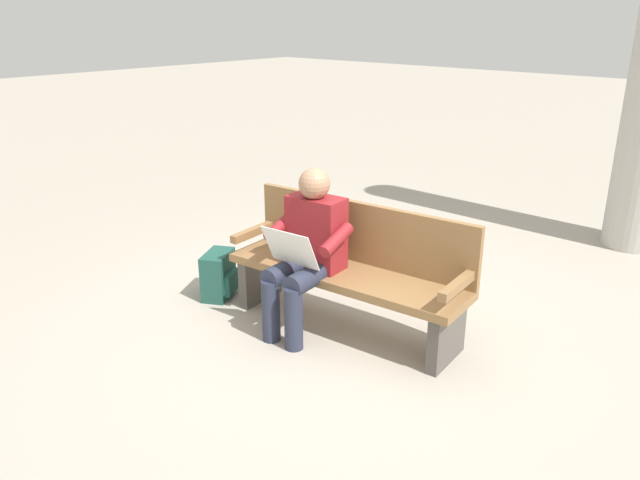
# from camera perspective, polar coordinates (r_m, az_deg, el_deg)

# --- Properties ---
(ground_plane) EXTENTS (40.00, 40.00, 0.00)m
(ground_plane) POSITION_cam_1_polar(r_m,az_deg,el_deg) (4.58, 2.25, -8.04)
(ground_plane) COLOR #A89E8E
(bench_near) EXTENTS (1.84, 0.65, 0.90)m
(bench_near) POSITION_cam_1_polar(r_m,az_deg,el_deg) (4.44, 2.84, -2.46)
(bench_near) COLOR olive
(bench_near) RESTS_ON ground
(person_seated) EXTENTS (0.60, 0.60, 1.18)m
(person_seated) POSITION_cam_1_polar(r_m,az_deg,el_deg) (4.31, -1.23, -0.71)
(person_seated) COLOR maroon
(person_seated) RESTS_ON ground
(backpack) EXTENTS (0.33, 0.38, 0.37)m
(backpack) POSITION_cam_1_polar(r_m,az_deg,el_deg) (5.04, -9.29, -3.23)
(backpack) COLOR #1E4C42
(backpack) RESTS_ON ground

